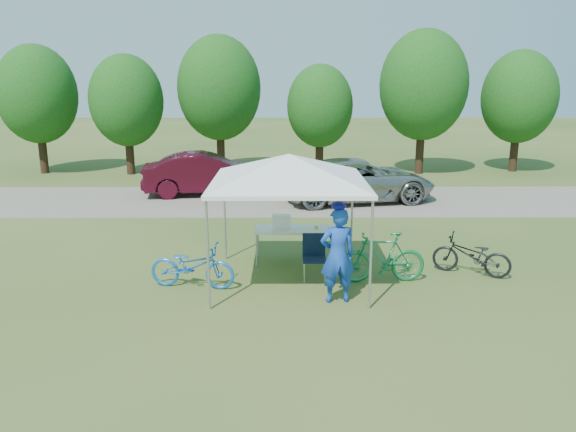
# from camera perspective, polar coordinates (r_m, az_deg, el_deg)

# --- Properties ---
(ground) EXTENTS (100.00, 100.00, 0.00)m
(ground) POSITION_cam_1_polar(r_m,az_deg,el_deg) (12.10, 0.09, -6.59)
(ground) COLOR #2D5119
(ground) RESTS_ON ground
(gravel_strip) EXTENTS (24.00, 5.00, 0.02)m
(gravel_strip) POSITION_cam_1_polar(r_m,az_deg,el_deg) (19.79, -0.09, 1.58)
(gravel_strip) COLOR gray
(gravel_strip) RESTS_ON ground
(canopy) EXTENTS (4.53, 4.53, 3.00)m
(canopy) POSITION_cam_1_polar(r_m,az_deg,el_deg) (11.44, 0.09, 5.95)
(canopy) COLOR #A5A5AA
(canopy) RESTS_ON ground
(treeline) EXTENTS (24.89, 4.28, 6.30)m
(treeline) POSITION_cam_1_polar(r_m,az_deg,el_deg) (25.39, -0.85, 12.33)
(treeline) COLOR #382314
(treeline) RESTS_ON ground
(folding_table) EXTENTS (1.97, 0.82, 0.81)m
(folding_table) POSITION_cam_1_polar(r_m,az_deg,el_deg) (13.10, 0.91, -1.45)
(folding_table) COLOR white
(folding_table) RESTS_ON ground
(folding_chair) EXTENTS (0.49, 0.51, 0.97)m
(folding_chair) POSITION_cam_1_polar(r_m,az_deg,el_deg) (12.09, 2.67, -3.73)
(folding_chair) COLOR #0E1B32
(folding_chair) RESTS_ON ground
(cooler) EXTENTS (0.44, 0.30, 0.32)m
(cooler) POSITION_cam_1_polar(r_m,az_deg,el_deg) (13.05, -0.67, -0.59)
(cooler) COLOR white
(cooler) RESTS_ON folding_table
(ice_cream_cup) EXTENTS (0.09, 0.09, 0.07)m
(ice_cream_cup) POSITION_cam_1_polar(r_m,az_deg,el_deg) (13.05, 2.89, -1.17)
(ice_cream_cup) COLOR yellow
(ice_cream_cup) RESTS_ON folding_table
(cyclist) EXTENTS (0.75, 0.56, 1.87)m
(cyclist) POSITION_cam_1_polar(r_m,az_deg,el_deg) (10.77, 5.05, -4.00)
(cyclist) COLOR #1642B3
(cyclist) RESTS_ON ground
(bike_blue) EXTENTS (1.86, 0.90, 0.94)m
(bike_blue) POSITION_cam_1_polar(r_m,az_deg,el_deg) (11.75, -9.70, -5.01)
(bike_blue) COLOR blue
(bike_blue) RESTS_ON ground
(bike_green) EXTENTS (1.84, 0.61, 1.09)m
(bike_green) POSITION_cam_1_polar(r_m,az_deg,el_deg) (12.02, 9.55, -4.16)
(bike_green) COLOR #1A7743
(bike_green) RESTS_ON ground
(bike_dark) EXTENTS (1.77, 1.28, 0.89)m
(bike_dark) POSITION_cam_1_polar(r_m,az_deg,el_deg) (12.97, 18.13, -3.82)
(bike_dark) COLOR black
(bike_dark) RESTS_ON ground
(minivan) EXTENTS (5.73, 3.50, 1.48)m
(minivan) POSITION_cam_1_polar(r_m,az_deg,el_deg) (19.75, 7.11, 3.67)
(minivan) COLOR #A0A19C
(minivan) RESTS_ON gravel_strip
(sedan) EXTENTS (4.86, 2.29, 1.54)m
(sedan) POSITION_cam_1_polar(r_m,az_deg,el_deg) (20.91, -8.20, 4.28)
(sedan) COLOR #430B1A
(sedan) RESTS_ON gravel_strip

